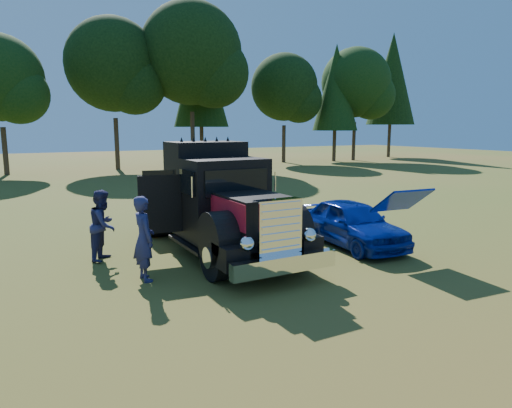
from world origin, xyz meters
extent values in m
plane|color=#38581A|center=(0.00, 0.00, 0.00)|extent=(120.00, 120.00, 0.00)
cylinder|color=#2D2116|center=(-4.00, 29.50, 1.71)|extent=(0.36, 0.36, 3.42)
sphere|color=black|center=(-2.86, 28.74, 5.70)|extent=(4.18, 4.18, 4.18)
cylinder|color=#2D2116|center=(4.00, 30.00, 2.07)|extent=(0.36, 0.36, 4.14)
sphere|color=black|center=(4.00, 30.00, 8.28)|extent=(7.36, 7.36, 7.36)
sphere|color=black|center=(5.38, 29.08, 6.90)|extent=(5.06, 5.06, 5.06)
cylinder|color=#2D2116|center=(12.00, 31.50, 2.25)|extent=(0.36, 0.36, 4.50)
cone|color=black|center=(12.00, 31.50, 8.12)|extent=(5.00, 5.00, 9.38)
cylinder|color=#2D2116|center=(20.00, 30.00, 1.80)|extent=(0.36, 0.36, 3.60)
sphere|color=black|center=(20.00, 30.00, 7.20)|extent=(6.40, 6.40, 6.40)
sphere|color=black|center=(21.20, 29.20, 6.00)|extent=(4.40, 4.40, 4.40)
cylinder|color=#2D2116|center=(28.00, 29.00, 1.98)|extent=(0.36, 0.36, 3.96)
sphere|color=black|center=(28.00, 29.00, 7.92)|extent=(7.04, 7.04, 7.04)
sphere|color=black|center=(29.32, 28.12, 6.60)|extent=(4.84, 4.84, 4.84)
cylinder|color=#2D2116|center=(35.00, 31.00, 2.43)|extent=(0.36, 0.36, 4.86)
cone|color=black|center=(35.00, 31.00, 8.78)|extent=(5.40, 5.40, 10.12)
cylinder|color=#2D2116|center=(25.29, 28.80, 2.02)|extent=(0.36, 0.36, 4.04)
cone|color=black|center=(25.29, 28.80, 7.29)|extent=(4.49, 4.49, 8.41)
cylinder|color=#2D2116|center=(9.91, 28.34, 2.34)|extent=(0.36, 0.36, 4.68)
sphere|color=black|center=(9.91, 28.34, 9.35)|extent=(8.31, 8.31, 8.31)
sphere|color=black|center=(11.47, 27.30, 7.80)|extent=(5.72, 5.72, 5.72)
cylinder|color=black|center=(-0.17, 0.99, 0.55)|extent=(0.32, 1.10, 1.10)
cylinder|color=black|center=(1.93, 0.99, 0.55)|extent=(0.32, 1.10, 1.10)
cylinder|color=black|center=(-0.17, 5.79, 0.55)|extent=(0.32, 1.10, 1.10)
cylinder|color=black|center=(1.93, 5.79, 0.55)|extent=(0.32, 1.10, 1.10)
cylinder|color=black|center=(0.16, 5.79, 0.55)|extent=(0.32, 1.10, 1.10)
cylinder|color=black|center=(1.60, 5.79, 0.55)|extent=(0.32, 1.10, 1.10)
cube|color=black|center=(0.88, 3.59, 0.62)|extent=(1.60, 6.40, 0.28)
cube|color=white|center=(0.88, -0.26, 0.55)|extent=(2.50, 0.22, 0.36)
cube|color=white|center=(0.88, 0.04, 1.25)|extent=(1.05, 0.30, 1.30)
cube|color=black|center=(0.88, 1.09, 1.30)|extent=(1.35, 1.80, 1.10)
cube|color=maroon|center=(0.19, 1.09, 1.50)|extent=(0.02, 1.80, 0.60)
cube|color=maroon|center=(1.57, 1.09, 1.50)|extent=(0.02, 1.80, 0.60)
cylinder|color=black|center=(-0.07, 0.99, 0.95)|extent=(0.55, 1.24, 1.24)
cylinder|color=black|center=(1.83, 0.99, 0.95)|extent=(0.55, 1.24, 1.24)
sphere|color=white|center=(0.10, -0.03, 1.05)|extent=(0.32, 0.32, 0.32)
sphere|color=white|center=(1.66, -0.03, 1.05)|extent=(0.32, 0.32, 0.32)
cube|color=black|center=(0.88, 2.64, 1.55)|extent=(2.05, 1.30, 2.10)
cube|color=black|center=(0.88, 1.97, 2.05)|extent=(1.70, 0.05, 0.65)
cube|color=black|center=(0.88, 3.94, 1.75)|extent=(2.05, 1.30, 2.50)
cube|color=black|center=(0.88, 5.59, 0.95)|extent=(2.00, 2.00, 0.35)
cube|color=black|center=(-0.69, 3.22, 1.45)|extent=(1.10, 0.20, 1.50)
cube|color=maroon|center=(-0.70, 3.27, 1.30)|extent=(0.85, 0.13, 0.75)
imported|color=#063191|center=(4.57, 1.91, 0.67)|extent=(1.91, 4.03, 1.33)
cube|color=#063191|center=(4.71, 0.22, 1.55)|extent=(1.38, 1.04, 0.67)
imported|color=navy|center=(-1.53, 1.79, 0.96)|extent=(0.49, 0.72, 1.92)
imported|color=#212F4F|center=(-2.00, 3.91, 0.91)|extent=(1.06, 1.12, 1.83)
camera|label=1|loc=(-4.11, -8.04, 3.39)|focal=32.00mm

